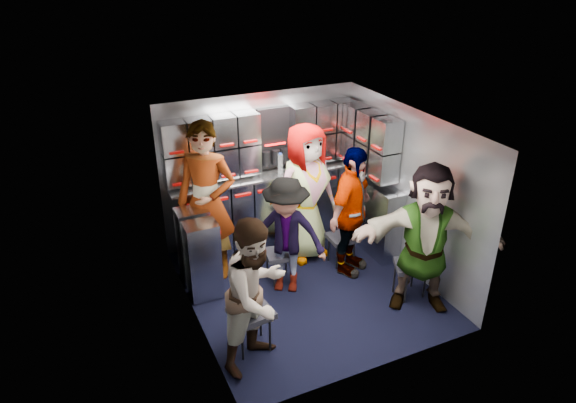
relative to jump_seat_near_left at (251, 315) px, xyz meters
name	(u,v)px	position (x,y,z in m)	size (l,w,h in m)	color
floor	(307,287)	(1.00, 0.71, -0.43)	(3.00, 3.00, 0.00)	black
wall_back	(260,167)	(1.00, 2.21, 0.62)	(2.80, 0.04, 2.10)	#969BA4
wall_left	(190,238)	(-0.40, 0.71, 0.62)	(0.04, 3.00, 2.10)	#969BA4
wall_right	(408,191)	(2.40, 0.71, 0.62)	(0.04, 3.00, 2.10)	#969BA4
ceiling	(310,125)	(1.00, 0.71, 1.67)	(2.80, 3.00, 0.02)	silver
cart_bank_back	(267,209)	(1.00, 2.00, 0.07)	(2.68, 0.38, 0.99)	#9399A2
cart_bank_left	(199,253)	(-0.19, 1.27, 0.07)	(0.38, 0.76, 0.99)	#9399A2
counter	(266,175)	(1.00, 2.00, 0.59)	(2.68, 0.42, 0.03)	silver
locker_bank_back	(264,141)	(1.00, 2.06, 1.06)	(2.68, 0.28, 0.82)	#9399A2
locker_bank_right	(370,142)	(2.25, 1.41, 1.06)	(0.28, 1.00, 0.82)	#9399A2
right_cabinet	(369,212)	(2.25, 1.31, 0.07)	(0.28, 1.20, 1.00)	#9399A2
coffee_niche	(274,139)	(1.18, 2.12, 1.04)	(0.46, 0.16, 0.84)	black
red_latch_strip	(272,190)	(1.00, 1.80, 0.45)	(2.60, 0.02, 0.03)	#950503
jump_seat_near_left	(251,315)	(0.00, 0.00, 0.00)	(0.46, 0.44, 0.48)	black
jump_seat_mid_left	(280,255)	(0.76, 0.99, -0.06)	(0.40, 0.39, 0.42)	black
jump_seat_center	(299,220)	(1.32, 1.61, 0.01)	(0.54, 0.53, 0.50)	black
jump_seat_mid_right	(342,239)	(1.66, 1.02, -0.06)	(0.36, 0.34, 0.41)	black
jump_seat_near_right	(411,268)	(2.05, 0.07, -0.04)	(0.48, 0.47, 0.44)	black
attendant_standing	(207,203)	(0.03, 1.52, 0.58)	(0.74, 0.48, 2.02)	black
attendant_arc_a	(257,294)	(0.00, -0.18, 0.38)	(0.78, 0.61, 1.61)	black
attendant_arc_b	(286,236)	(0.76, 0.81, 0.31)	(0.96, 0.55, 1.48)	black
attendant_arc_c	(305,193)	(1.32, 1.43, 0.50)	(0.91, 0.59, 1.86)	black
attendant_arc_d	(351,212)	(1.66, 0.84, 0.42)	(0.99, 0.41, 1.70)	black
attendant_arc_e	(426,238)	(2.05, -0.11, 0.46)	(1.65, 0.53, 1.78)	black
bottle_left	(198,179)	(0.05, 1.95, 0.73)	(0.06, 0.06, 0.25)	white
bottle_mid	(280,164)	(1.19, 1.95, 0.74)	(0.07, 0.07, 0.27)	white
bottle_right	(319,158)	(1.78, 1.95, 0.72)	(0.07, 0.07, 0.23)	white
cup_left	(199,185)	(0.04, 1.94, 0.65)	(0.08, 0.08, 0.09)	beige
cup_right	(345,158)	(2.20, 1.94, 0.66)	(0.07, 0.07, 0.11)	beige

